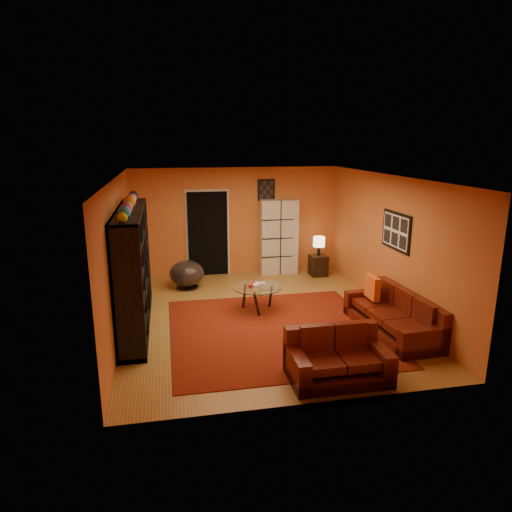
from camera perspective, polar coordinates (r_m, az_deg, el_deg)
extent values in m
plane|color=brown|center=(8.69, 0.64, -7.52)|extent=(6.00, 6.00, 0.00)
plane|color=white|center=(8.09, 0.69, 9.84)|extent=(6.00, 6.00, 0.00)
plane|color=#C3612B|center=(11.18, -2.52, 4.36)|extent=(6.00, 0.00, 6.00)
plane|color=#C3612B|center=(5.51, 7.15, -6.30)|extent=(6.00, 0.00, 6.00)
plane|color=#C3612B|center=(8.16, -16.77, 0.01)|extent=(0.00, 6.00, 6.00)
plane|color=#C3612B|center=(9.13, 16.22, 1.53)|extent=(0.00, 6.00, 6.00)
cube|color=#551309|center=(8.07, 2.38, -9.24)|extent=(3.60, 3.60, 0.01)
cube|color=black|center=(11.11, -6.04, 2.76)|extent=(0.95, 0.10, 2.04)
cube|color=black|center=(8.80, 17.12, 3.00)|extent=(0.03, 1.00, 0.70)
cube|color=black|center=(11.20, 1.29, 8.26)|extent=(0.42, 0.03, 0.52)
cube|color=black|center=(8.21, -15.09, -1.60)|extent=(0.45, 3.00, 2.10)
imported|color=black|center=(8.23, -14.71, -1.96)|extent=(0.94, 0.12, 0.54)
cube|color=#430F08|center=(8.27, 16.57, -8.11)|extent=(0.95, 2.10, 0.32)
cube|color=#430F08|center=(8.34, 18.67, -6.12)|extent=(0.29, 2.06, 0.85)
cube|color=#430F08|center=(7.49, 20.32, -9.58)|extent=(0.85, 0.22, 0.62)
cube|color=#430F08|center=(8.98, 13.61, -5.09)|extent=(0.85, 0.22, 0.62)
cube|color=#430F08|center=(7.69, 18.62, -7.50)|extent=(0.65, 0.58, 0.12)
cube|color=#430F08|center=(8.14, 16.49, -6.13)|extent=(0.65, 0.58, 0.12)
cube|color=#430F08|center=(8.60, 14.59, -4.89)|extent=(0.65, 0.58, 0.12)
cube|color=#430F08|center=(6.59, 10.19, -13.71)|extent=(1.36, 0.82, 0.32)
cube|color=#430F08|center=(6.74, 9.31, -10.50)|extent=(1.36, 0.19, 0.85)
cube|color=#430F08|center=(6.74, 15.03, -11.88)|extent=(0.18, 0.82, 0.62)
cube|color=#430F08|center=(6.35, 5.14, -13.16)|extent=(0.18, 0.82, 0.62)
cube|color=#430F08|center=(6.51, 12.53, -11.16)|extent=(0.48, 0.60, 0.12)
cube|color=#430F08|center=(6.34, 8.29, -11.68)|extent=(0.48, 0.60, 0.12)
cube|color=#E95819|center=(8.57, 14.35, -3.81)|extent=(0.12, 0.42, 0.42)
cylinder|color=silver|center=(8.80, 0.15, -3.88)|extent=(0.97, 0.97, 0.02)
cylinder|color=black|center=(9.01, 1.83, -5.06)|extent=(0.05, 0.05, 0.46)
cylinder|color=black|center=(9.03, -1.47, -5.02)|extent=(0.05, 0.05, 0.46)
cylinder|color=black|center=(8.59, 0.08, -6.04)|extent=(0.05, 0.05, 0.46)
cube|color=beige|center=(11.26, 2.84, 2.43)|extent=(0.93, 0.43, 1.83)
cylinder|color=black|center=(10.39, -8.58, -3.85)|extent=(0.44, 0.44, 0.03)
cylinder|color=black|center=(10.37, -8.59, -3.43)|extent=(0.06, 0.06, 0.15)
ellipsoid|color=#443B3C|center=(10.30, -8.64, -2.16)|extent=(0.77, 0.77, 0.58)
cube|color=black|center=(11.26, 7.78, -1.17)|extent=(0.41, 0.41, 0.50)
cylinder|color=black|center=(11.17, 7.84, 0.62)|extent=(0.08, 0.08, 0.22)
cylinder|color=#FFD78C|center=(11.12, 7.88, 1.79)|extent=(0.28, 0.28, 0.24)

